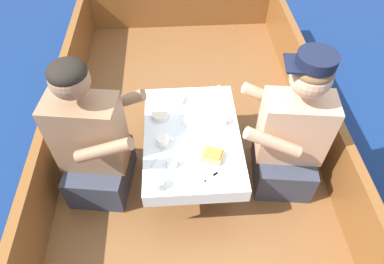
# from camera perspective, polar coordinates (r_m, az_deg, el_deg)

# --- Properties ---
(ground_plane) EXTENTS (60.00, 60.00, 0.00)m
(ground_plane) POSITION_cam_1_polar(r_m,az_deg,el_deg) (2.71, -0.17, -7.14)
(ground_plane) COLOR navy
(boat_deck) EXTENTS (1.93, 3.56, 0.25)m
(boat_deck) POSITION_cam_1_polar(r_m,az_deg,el_deg) (2.60, -0.18, -5.64)
(boat_deck) COLOR brown
(boat_deck) RESTS_ON ground_plane
(gunwale_port) EXTENTS (0.06, 3.56, 0.42)m
(gunwale_port) POSITION_cam_1_polar(r_m,az_deg,el_deg) (2.49, -22.20, -1.91)
(gunwale_port) COLOR brown
(gunwale_port) RESTS_ON boat_deck
(gunwale_starboard) EXTENTS (0.06, 3.56, 0.42)m
(gunwale_starboard) POSITION_cam_1_polar(r_m,az_deg,el_deg) (2.55, 21.21, 0.12)
(gunwale_starboard) COLOR brown
(gunwale_starboard) RESTS_ON boat_deck
(bow_coaming) EXTENTS (1.81, 0.06, 0.48)m
(bow_coaming) POSITION_cam_1_polar(r_m,az_deg,el_deg) (3.70, -1.94, 20.59)
(bow_coaming) COLOR brown
(bow_coaming) RESTS_ON boat_deck
(cockpit_table) EXTENTS (0.59, 0.86, 0.40)m
(cockpit_table) POSITION_cam_1_polar(r_m,az_deg,el_deg) (2.15, 0.00, -1.06)
(cockpit_table) COLOR #B2B2B7
(cockpit_table) RESTS_ON boat_deck
(person_port) EXTENTS (0.56, 0.50, 1.02)m
(person_port) POSITION_cam_1_polar(r_m,az_deg,el_deg) (2.13, -16.20, -1.96)
(person_port) COLOR #333847
(person_port) RESTS_ON boat_deck
(person_starboard) EXTENTS (0.56, 0.50, 1.02)m
(person_starboard) POSITION_cam_1_polar(r_m,az_deg,el_deg) (2.16, 16.12, -0.50)
(person_starboard) COLOR #333847
(person_starboard) RESTS_ON boat_deck
(plate_sandwich) EXTENTS (0.20, 0.20, 0.01)m
(plate_sandwich) POSITION_cam_1_polar(r_m,az_deg,el_deg) (2.00, 3.44, -4.30)
(plate_sandwich) COLOR white
(plate_sandwich) RESTS_ON cockpit_table
(plate_bread) EXTENTS (0.19, 0.19, 0.01)m
(plate_bread) POSITION_cam_1_polar(r_m,az_deg,el_deg) (2.20, 0.59, 2.41)
(plate_bread) COLOR white
(plate_bread) RESTS_ON cockpit_table
(sandwich) EXTENTS (0.14, 0.13, 0.05)m
(sandwich) POSITION_cam_1_polar(r_m,az_deg,el_deg) (1.98, 3.48, -3.83)
(sandwich) COLOR tan
(sandwich) RESTS_ON plate_sandwich
(bowl_port_near) EXTENTS (0.12, 0.12, 0.04)m
(bowl_port_near) POSITION_cam_1_polar(r_m,az_deg,el_deg) (2.31, -2.87, 5.66)
(bowl_port_near) COLOR white
(bowl_port_near) RESTS_ON cockpit_table
(bowl_starboard_near) EXTENTS (0.11, 0.11, 0.04)m
(bowl_starboard_near) POSITION_cam_1_polar(r_m,az_deg,el_deg) (2.21, -5.31, 2.90)
(bowl_starboard_near) COLOR white
(bowl_starboard_near) RESTS_ON cockpit_table
(coffee_cup_port) EXTENTS (0.10, 0.07, 0.06)m
(coffee_cup_port) POSITION_cam_1_polar(r_m,az_deg,el_deg) (2.16, 4.96, 2.13)
(coffee_cup_port) COLOR white
(coffee_cup_port) RESTS_ON cockpit_table
(coffee_cup_starboard) EXTENTS (0.09, 0.06, 0.05)m
(coffee_cup_starboard) POSITION_cam_1_polar(r_m,az_deg,el_deg) (1.95, -3.31, -5.09)
(coffee_cup_starboard) COLOR white
(coffee_cup_starboard) RESTS_ON cockpit_table
(coffee_cup_center) EXTENTS (0.10, 0.08, 0.06)m
(coffee_cup_center) POSITION_cam_1_polar(r_m,az_deg,el_deg) (2.05, -4.89, -1.38)
(coffee_cup_center) COLOR white
(coffee_cup_center) RESTS_ON cockpit_table
(tin_can) EXTENTS (0.07, 0.07, 0.05)m
(tin_can) POSITION_cam_1_polar(r_m,az_deg,el_deg) (1.88, -5.46, -8.58)
(tin_can) COLOR silver
(tin_can) RESTS_ON cockpit_table
(utensil_knife_starboard) EXTENTS (0.10, 0.15, 0.00)m
(utensil_knife_starboard) POSITION_cam_1_polar(r_m,az_deg,el_deg) (2.02, -5.69, -3.98)
(utensil_knife_starboard) COLOR silver
(utensil_knife_starboard) RESTS_ON cockpit_table
(utensil_fork_port) EXTENTS (0.17, 0.04, 0.00)m
(utensil_fork_port) POSITION_cam_1_polar(r_m,az_deg,el_deg) (2.37, -4.10, 6.25)
(utensil_fork_port) COLOR silver
(utensil_fork_port) RESTS_ON cockpit_table
(utensil_spoon_center) EXTENTS (0.10, 0.15, 0.01)m
(utensil_spoon_center) POSITION_cam_1_polar(r_m,az_deg,el_deg) (1.95, 0.69, -6.40)
(utensil_spoon_center) COLOR silver
(utensil_spoon_center) RESTS_ON cockpit_table
(utensil_spoon_port) EXTENTS (0.08, 0.16, 0.01)m
(utensil_spoon_port) POSITION_cam_1_polar(r_m,az_deg,el_deg) (2.40, 4.24, 6.91)
(utensil_spoon_port) COLOR silver
(utensil_spoon_port) RESTS_ON cockpit_table
(utensil_fork_starboard) EXTENTS (0.15, 0.11, 0.00)m
(utensil_fork_starboard) POSITION_cam_1_polar(r_m,az_deg,el_deg) (1.92, 2.78, -7.82)
(utensil_fork_starboard) COLOR silver
(utensil_fork_starboard) RESTS_ON cockpit_table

